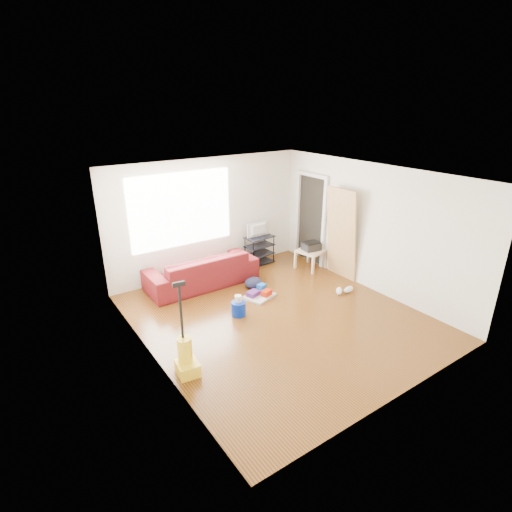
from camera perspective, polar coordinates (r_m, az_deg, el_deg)
room at (r=6.78m, az=3.08°, el=1.22°), size 4.51×5.01×2.51m
sofa at (r=8.41m, az=-7.65°, el=-4.05°), size 2.28×0.89×0.67m
tv_stand at (r=9.26m, az=0.49°, el=0.89°), size 0.69×0.44×0.66m
tv at (r=9.10m, az=0.50°, el=3.78°), size 0.58×0.08×0.33m
side_table at (r=9.08m, az=7.86°, el=0.45°), size 0.64×0.64×0.44m
printer at (r=9.02m, az=7.91°, el=1.43°), size 0.41×0.33×0.20m
bucket at (r=7.22m, az=-2.49°, el=-8.40°), size 0.31×0.31×0.26m
toilet_paper at (r=7.15m, az=-2.55°, el=-7.02°), size 0.13×0.13×0.12m
cleaning_tray at (r=7.81m, az=0.51°, el=-5.43°), size 0.66×0.59×0.20m
backpack at (r=8.22m, az=-0.40°, el=-4.47°), size 0.42×0.36×0.21m
sneakers at (r=8.16m, az=12.44°, el=-4.79°), size 0.48×0.28×0.11m
vacuum at (r=5.80m, az=-9.96°, el=-14.06°), size 0.33×0.37×1.39m
door_panel at (r=8.88m, az=11.62°, el=-2.88°), size 0.24×0.78×1.95m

